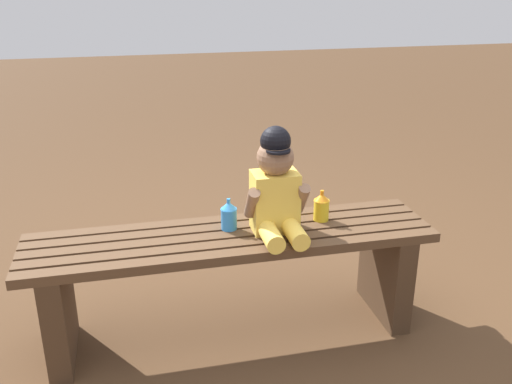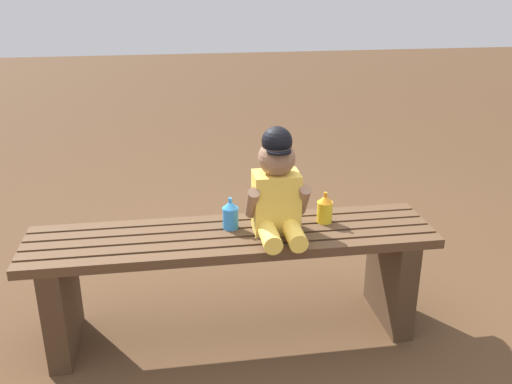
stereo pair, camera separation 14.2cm
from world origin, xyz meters
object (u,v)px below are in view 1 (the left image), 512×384
object	(u,v)px
child_figure	(276,188)
sippy_cup_left	(229,215)
park_bench	(232,268)
sippy_cup_right	(321,206)

from	to	relation	value
child_figure	sippy_cup_left	bearing A→B (deg)	159.49
park_bench	sippy_cup_right	size ratio (longest dim) A/B	12.35
park_bench	sippy_cup_left	world-z (taller)	sippy_cup_left
child_figure	sippy_cup_right	xyz separation A→B (m)	(0.20, 0.06, -0.12)
child_figure	sippy_cup_right	world-z (taller)	child_figure
child_figure	sippy_cup_left	size ratio (longest dim) A/B	3.26
sippy_cup_right	park_bench	bearing A→B (deg)	-173.17
sippy_cup_left	park_bench	bearing A→B (deg)	-91.90
park_bench	child_figure	xyz separation A→B (m)	(0.17, -0.02, 0.32)
park_bench	sippy_cup_right	bearing A→B (deg)	6.83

